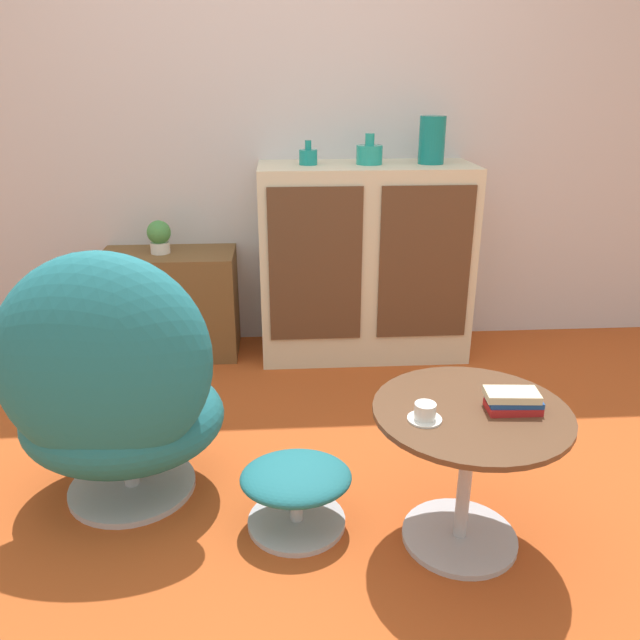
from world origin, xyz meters
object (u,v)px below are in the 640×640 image
(book_stack, at_px, (513,401))
(tv_console, at_px, (171,304))
(vase_leftmost, at_px, (308,156))
(potted_plant, at_px, (159,236))
(ottoman, at_px, (296,486))
(sideboard, at_px, (364,262))
(teacup, at_px, (425,413))
(coffee_table, at_px, (467,454))
(egg_chair, at_px, (114,392))
(vase_inner_left, at_px, (369,154))
(vase_inner_right, at_px, (432,140))

(book_stack, bearing_deg, tv_console, 128.67)
(book_stack, bearing_deg, vase_leftmost, 108.96)
(potted_plant, bearing_deg, tv_console, -1.32)
(tv_console, distance_m, ottoman, 1.63)
(sideboard, height_order, teacup, sideboard)
(teacup, bearing_deg, tv_console, 121.51)
(coffee_table, relative_size, teacup, 5.92)
(teacup, relative_size, book_stack, 0.59)
(egg_chair, xyz_separation_m, book_stack, (1.27, -0.30, 0.08))
(ottoman, relative_size, coffee_table, 0.62)
(egg_chair, bearing_deg, vase_inner_left, 51.04)
(ottoman, height_order, vase_inner_left, vase_inner_left)
(vase_inner_right, relative_size, potted_plant, 1.34)
(ottoman, height_order, coffee_table, coffee_table)
(coffee_table, distance_m, potted_plant, 2.04)
(vase_leftmost, xyz_separation_m, teacup, (0.26, -1.62, -0.56))
(sideboard, distance_m, vase_inner_right, 0.71)
(sideboard, distance_m, potted_plant, 1.09)
(teacup, bearing_deg, vase_leftmost, 99.26)
(coffee_table, distance_m, vase_inner_right, 1.78)
(coffee_table, relative_size, vase_inner_left, 4.04)
(coffee_table, relative_size, vase_leftmost, 5.09)
(potted_plant, bearing_deg, vase_leftmost, -2.98)
(vase_leftmost, relative_size, vase_inner_left, 0.79)
(sideboard, xyz_separation_m, tv_console, (-1.05, 0.04, -0.23))
(vase_leftmost, height_order, vase_inner_right, vase_inner_right)
(vase_inner_left, bearing_deg, teacup, -91.59)
(vase_inner_left, distance_m, potted_plant, 1.17)
(egg_chair, distance_m, vase_leftmost, 1.61)
(sideboard, relative_size, egg_chair, 1.14)
(sideboard, xyz_separation_m, vase_inner_right, (0.33, 0.00, 0.63))
(egg_chair, xyz_separation_m, potted_plant, (-0.06, 1.33, 0.22))
(coffee_table, relative_size, potted_plant, 3.50)
(potted_plant, bearing_deg, sideboard, -2.36)
(egg_chair, height_order, book_stack, egg_chair)
(egg_chair, bearing_deg, tv_console, 91.07)
(sideboard, height_order, tv_console, sideboard)
(ottoman, distance_m, coffee_table, 0.58)
(ottoman, relative_size, potted_plant, 2.17)
(egg_chair, distance_m, ottoman, 0.70)
(egg_chair, height_order, potted_plant, egg_chair)
(vase_inner_left, bearing_deg, vase_leftmost, 180.00)
(tv_console, xyz_separation_m, vase_leftmost, (0.75, -0.04, 0.79))
(egg_chair, bearing_deg, potted_plant, 92.39)
(tv_console, height_order, potted_plant, potted_plant)
(egg_chair, relative_size, vase_inner_left, 6.42)
(potted_plant, xyz_separation_m, teacup, (1.05, -1.66, -0.15))
(ottoman, relative_size, vase_inner_left, 2.50)
(ottoman, relative_size, vase_inner_right, 1.62)
(potted_plant, relative_size, teacup, 1.69)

